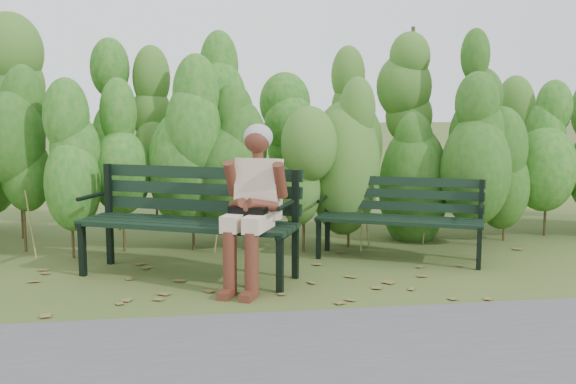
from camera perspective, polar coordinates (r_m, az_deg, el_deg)
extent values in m
plane|color=#3E5423|center=(6.11, 0.48, -7.43)|extent=(80.00, 80.00, 0.00)
cube|color=#474749|center=(4.07, 5.43, -15.45)|extent=(60.00, 2.50, 0.01)
cylinder|color=#47381E|center=(7.46, -22.58, -2.10)|extent=(0.03, 0.03, 0.80)
ellipsoid|color=#1B6417|center=(7.38, -22.84, 2.80)|extent=(0.64, 0.64, 1.44)
cylinder|color=#47381E|center=(7.33, -17.94, -2.04)|extent=(0.03, 0.03, 0.80)
ellipsoid|color=#1B6417|center=(7.25, -18.15, 2.95)|extent=(0.64, 0.64, 1.44)
cylinder|color=#47381E|center=(7.25, -13.17, -1.96)|extent=(0.03, 0.03, 0.80)
ellipsoid|color=#1B6417|center=(7.17, -13.33, 3.08)|extent=(0.64, 0.64, 1.44)
cylinder|color=#47381E|center=(7.23, -8.33, -1.87)|extent=(0.03, 0.03, 0.80)
ellipsoid|color=#1B6417|center=(7.15, -8.43, 3.19)|extent=(0.64, 0.64, 1.44)
cylinder|color=#47381E|center=(7.25, -3.49, -1.77)|extent=(0.03, 0.03, 0.80)
ellipsoid|color=#1B6417|center=(7.17, -3.53, 3.28)|extent=(0.64, 0.64, 1.44)
cylinder|color=#47381E|center=(7.33, 1.29, -1.66)|extent=(0.03, 0.03, 0.80)
ellipsoid|color=#1B6417|center=(7.25, 1.30, 3.34)|extent=(0.64, 0.64, 1.44)
cylinder|color=#47381E|center=(7.45, 5.93, -1.53)|extent=(0.03, 0.03, 0.80)
ellipsoid|color=#1B6417|center=(7.38, 6.00, 3.38)|extent=(0.64, 0.64, 1.44)
cylinder|color=#47381E|center=(7.63, 10.39, -1.41)|extent=(0.03, 0.03, 0.80)
ellipsoid|color=#1B6417|center=(7.55, 10.51, 3.39)|extent=(0.64, 0.64, 1.44)
cylinder|color=#47381E|center=(7.84, 14.63, -1.28)|extent=(0.03, 0.03, 0.80)
ellipsoid|color=#1B6417|center=(7.77, 14.79, 3.38)|extent=(0.64, 0.64, 1.44)
cylinder|color=#47381E|center=(8.10, 18.61, -1.15)|extent=(0.03, 0.03, 0.80)
ellipsoid|color=#1B6417|center=(8.03, 18.81, 3.36)|extent=(0.64, 0.64, 1.44)
cylinder|color=#47381E|center=(8.40, 22.34, -1.03)|extent=(0.03, 0.03, 0.80)
ellipsoid|color=#1B6417|center=(8.33, 22.57, 3.33)|extent=(0.64, 0.64, 1.44)
cylinder|color=#47381E|center=(8.38, -20.55, 0.09)|extent=(0.04, 0.04, 1.10)
ellipsoid|color=#225715|center=(8.32, -20.84, 6.10)|extent=(0.70, 0.70, 1.98)
cylinder|color=#47381E|center=(8.26, -15.33, 0.19)|extent=(0.04, 0.04, 1.10)
ellipsoid|color=#225715|center=(8.19, -15.56, 6.31)|extent=(0.70, 0.70, 1.98)
cylinder|color=#47381E|center=(8.20, -10.00, 0.30)|extent=(0.04, 0.04, 1.10)
ellipsoid|color=#225715|center=(8.13, -10.15, 6.46)|extent=(0.70, 0.70, 1.98)
cylinder|color=#47381E|center=(8.21, -4.64, 0.41)|extent=(0.04, 0.04, 1.10)
ellipsoid|color=#225715|center=(8.14, -4.71, 6.56)|extent=(0.70, 0.70, 1.98)
cylinder|color=#47381E|center=(8.29, 0.66, 0.51)|extent=(0.04, 0.04, 1.10)
ellipsoid|color=#225715|center=(8.23, 0.67, 6.60)|extent=(0.70, 0.70, 1.98)
cylinder|color=#47381E|center=(8.45, 5.82, 0.60)|extent=(0.04, 0.04, 1.10)
ellipsoid|color=#225715|center=(8.38, 5.90, 6.58)|extent=(0.70, 0.70, 1.98)
cylinder|color=#47381E|center=(8.67, 10.74, 0.69)|extent=(0.04, 0.04, 1.10)
ellipsoid|color=#225715|center=(8.60, 10.89, 6.51)|extent=(0.70, 0.70, 1.98)
cylinder|color=#47381E|center=(8.95, 15.40, 0.77)|extent=(0.04, 0.04, 1.10)
ellipsoid|color=#225715|center=(8.89, 15.61, 6.41)|extent=(0.70, 0.70, 1.98)
cylinder|color=#47381E|center=(9.28, 19.74, 0.83)|extent=(0.04, 0.04, 1.10)
ellipsoid|color=#225715|center=(9.22, 20.00, 6.27)|extent=(0.70, 0.70, 1.98)
cube|color=brown|center=(5.80, -5.32, -8.27)|extent=(0.08, 0.10, 0.01)
cube|color=brown|center=(6.80, 4.63, -5.85)|extent=(0.11, 0.11, 0.01)
cube|color=brown|center=(6.30, 22.19, -7.52)|extent=(0.10, 0.11, 0.01)
cube|color=brown|center=(5.46, -4.51, -9.32)|extent=(0.10, 0.11, 0.01)
cube|color=brown|center=(6.27, 12.31, -7.19)|extent=(0.11, 0.11, 0.01)
cube|color=brown|center=(6.66, 16.86, -6.46)|extent=(0.09, 0.10, 0.01)
cube|color=brown|center=(5.14, -21.92, -10.98)|extent=(0.08, 0.10, 0.01)
cube|color=brown|center=(6.88, 0.28, -5.65)|extent=(0.11, 0.10, 0.01)
cube|color=brown|center=(6.03, -4.01, -7.64)|extent=(0.11, 0.11, 0.01)
cube|color=brown|center=(5.11, -5.72, -10.55)|extent=(0.09, 0.11, 0.01)
cube|color=brown|center=(5.20, -14.37, -10.43)|extent=(0.11, 0.10, 0.01)
cube|color=brown|center=(5.48, -12.11, -9.40)|extent=(0.11, 0.11, 0.01)
cube|color=brown|center=(6.82, 13.97, -6.02)|extent=(0.11, 0.11, 0.01)
cube|color=brown|center=(6.98, -13.43, -5.68)|extent=(0.09, 0.08, 0.01)
cube|color=brown|center=(6.87, -5.16, -5.72)|extent=(0.11, 0.11, 0.01)
cube|color=brown|center=(5.66, 8.18, -8.73)|extent=(0.11, 0.11, 0.01)
cube|color=brown|center=(6.10, 15.40, -7.73)|extent=(0.10, 0.09, 0.01)
cube|color=brown|center=(6.99, -12.61, -5.63)|extent=(0.08, 0.09, 0.01)
cube|color=brown|center=(6.91, -19.95, -6.09)|extent=(0.10, 0.11, 0.01)
cube|color=brown|center=(5.58, 17.59, -9.28)|extent=(0.11, 0.11, 0.01)
cube|color=brown|center=(5.61, 16.00, -9.11)|extent=(0.09, 0.11, 0.01)
cube|color=brown|center=(5.47, 18.12, -9.66)|extent=(0.10, 0.08, 0.01)
cube|color=brown|center=(5.78, -1.77, -8.31)|extent=(0.08, 0.10, 0.01)
cube|color=brown|center=(6.33, 17.72, -7.24)|extent=(0.08, 0.10, 0.01)
cube|color=brown|center=(5.20, -2.06, -10.16)|extent=(0.11, 0.09, 0.01)
cube|color=brown|center=(6.63, -22.05, -6.76)|extent=(0.11, 0.11, 0.01)
cube|color=brown|center=(6.70, 7.04, -6.09)|extent=(0.08, 0.10, 0.01)
cube|color=brown|center=(6.34, -22.60, -7.45)|extent=(0.11, 0.11, 0.01)
cube|color=black|center=(5.96, -9.41, -3.04)|extent=(1.85, 0.94, 0.04)
cube|color=black|center=(6.08, -8.84, -2.81)|extent=(1.85, 0.94, 0.04)
cube|color=black|center=(6.20, -8.30, -2.58)|extent=(1.85, 0.94, 0.04)
cube|color=black|center=(6.33, -7.78, -2.37)|extent=(1.85, 0.94, 0.04)
cube|color=black|center=(6.40, -7.42, -1.15)|extent=(1.83, 0.89, 0.12)
cube|color=black|center=(6.39, -7.39, 0.24)|extent=(1.83, 0.89, 0.12)
cube|color=black|center=(6.39, -7.35, 1.63)|extent=(1.83, 0.89, 0.12)
cube|color=black|center=(6.46, -17.02, -4.67)|extent=(0.07, 0.07, 0.50)
cube|color=black|center=(6.81, -14.91, -1.84)|extent=(0.07, 0.07, 0.99)
cube|color=black|center=(6.60, -16.05, -2.38)|extent=(0.28, 0.52, 0.04)
cylinder|color=black|center=(6.52, -16.39, -0.36)|extent=(0.21, 0.39, 0.04)
cube|color=black|center=(5.66, -0.69, -6.09)|extent=(0.07, 0.07, 0.50)
cube|color=black|center=(6.05, 0.63, -2.77)|extent=(0.07, 0.07, 0.99)
cube|color=black|center=(5.81, -0.05, -3.43)|extent=(0.28, 0.52, 0.04)
cylinder|color=black|center=(5.72, -0.21, -1.15)|extent=(0.21, 0.39, 0.04)
cube|color=black|center=(6.68, 9.19, -2.60)|extent=(1.53, 0.78, 0.04)
cube|color=black|center=(6.79, 9.32, -2.43)|extent=(1.53, 0.78, 0.04)
cube|color=black|center=(6.90, 9.44, -2.26)|extent=(1.53, 0.78, 0.04)
cube|color=black|center=(7.02, 9.55, -2.11)|extent=(1.53, 0.78, 0.04)
cube|color=black|center=(7.08, 9.65, -1.19)|extent=(1.51, 0.74, 0.10)
cube|color=black|center=(7.08, 9.69, -0.15)|extent=(1.51, 0.74, 0.10)
cube|color=black|center=(7.07, 9.73, 0.89)|extent=(1.51, 0.74, 0.10)
cube|color=black|center=(6.85, 2.61, -3.99)|extent=(0.06, 0.06, 0.41)
cube|color=black|center=(7.19, 3.37, -1.77)|extent=(0.06, 0.06, 0.82)
cube|color=black|center=(6.99, 2.97, -2.20)|extent=(0.23, 0.43, 0.04)
cylinder|color=black|center=(6.91, 2.90, -0.62)|extent=(0.17, 0.32, 0.03)
cube|color=black|center=(6.66, 15.87, -4.63)|extent=(0.06, 0.06, 0.41)
cube|color=black|center=(7.01, 15.98, -2.32)|extent=(0.06, 0.06, 0.82)
cube|color=black|center=(6.80, 15.95, -2.77)|extent=(0.23, 0.43, 0.04)
cylinder|color=black|center=(6.72, 16.01, -1.16)|extent=(0.17, 0.32, 0.03)
cube|color=beige|center=(5.70, -4.32, -2.47)|extent=(0.32, 0.47, 0.14)
cube|color=beige|center=(5.64, -2.51, -2.57)|extent=(0.32, 0.47, 0.14)
cylinder|color=#57281B|center=(5.61, -4.95, -6.02)|extent=(0.15, 0.15, 0.54)
cylinder|color=#57281B|center=(5.54, -3.10, -6.17)|extent=(0.15, 0.15, 0.54)
cube|color=#57281B|center=(5.59, -5.24, -8.58)|extent=(0.18, 0.23, 0.06)
cube|color=#57281B|center=(5.53, -3.38, -8.76)|extent=(0.18, 0.23, 0.06)
cube|color=beige|center=(5.90, -2.50, 0.29)|extent=(0.46, 0.40, 0.55)
cylinder|color=#57281B|center=(5.85, -2.58, 3.05)|extent=(0.10, 0.10, 0.11)
sphere|color=#57281B|center=(5.83, -2.62, 4.39)|extent=(0.22, 0.22, 0.22)
ellipsoid|color=gray|center=(5.85, -2.54, 4.67)|extent=(0.26, 0.24, 0.23)
cylinder|color=#57281B|center=(5.89, -4.82, 1.14)|extent=(0.18, 0.24, 0.33)
cylinder|color=#57281B|center=(5.74, -0.67, 0.99)|extent=(0.18, 0.24, 0.33)
cylinder|color=#57281B|center=(5.74, -4.27, -1.00)|extent=(0.15, 0.30, 0.14)
cylinder|color=#57281B|center=(5.67, -2.16, -1.10)|extent=(0.29, 0.21, 0.14)
sphere|color=#57281B|center=(5.65, -3.43, -1.36)|extent=(0.12, 0.12, 0.12)
cube|color=black|center=(5.67, -3.39, -2.08)|extent=(0.34, 0.25, 0.17)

